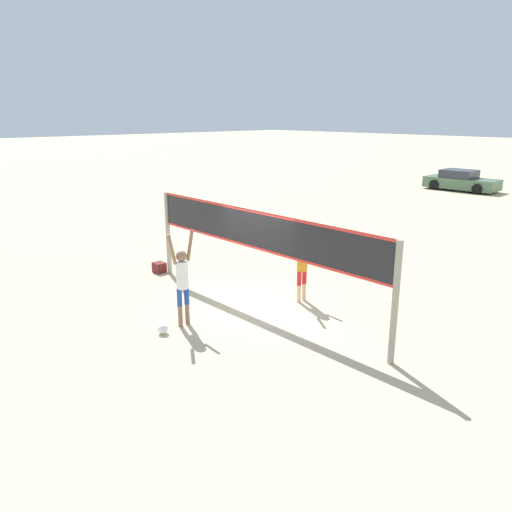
% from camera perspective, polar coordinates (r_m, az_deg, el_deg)
% --- Properties ---
extents(ground_plane, '(200.00, 200.00, 0.00)m').
position_cam_1_polar(ground_plane, '(12.77, 0.00, -6.00)').
color(ground_plane, beige).
extents(volleyball_net, '(8.01, 0.14, 2.52)m').
position_cam_1_polar(volleyball_net, '(12.22, 0.00, 1.73)').
color(volleyball_net, gray).
rests_on(volleyball_net, ground_plane).
extents(player_spiker, '(0.28, 0.72, 2.25)m').
position_cam_1_polar(player_spiker, '(11.51, -8.43, -2.37)').
color(player_spiker, '#8C664C').
rests_on(player_spiker, ground_plane).
extents(player_blocker, '(0.28, 0.70, 2.07)m').
position_cam_1_polar(player_blocker, '(12.95, 5.30, -0.65)').
color(player_blocker, beige).
rests_on(player_blocker, ground_plane).
extents(volleyball, '(0.24, 0.24, 0.24)m').
position_cam_1_polar(volleyball, '(11.52, -10.61, -8.19)').
color(volleyball, white).
rests_on(volleyball, ground_plane).
extents(gear_bag, '(0.37, 0.33, 0.31)m').
position_cam_1_polar(gear_bag, '(15.84, -10.99, -1.29)').
color(gear_bag, maroon).
rests_on(gear_bag, ground_plane).
extents(parked_car_near, '(4.52, 2.14, 1.31)m').
position_cam_1_polar(parked_car_near, '(34.93, 22.38, 7.92)').
color(parked_car_near, '#4C6B4C').
rests_on(parked_car_near, ground_plane).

